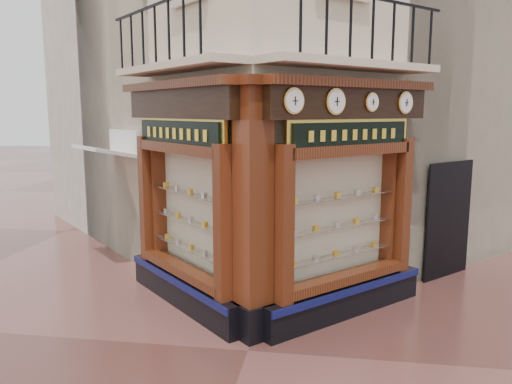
% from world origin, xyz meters
% --- Properties ---
extents(ground, '(80.00, 80.00, 0.00)m').
position_xyz_m(ground, '(0.00, 0.00, 0.00)').
color(ground, '#4D2924').
rests_on(ground, ground).
extents(main_building, '(11.31, 11.31, 12.00)m').
position_xyz_m(main_building, '(0.00, 6.16, 6.00)').
color(main_building, beige).
rests_on(main_building, ground).
extents(neighbour_left, '(11.31, 11.31, 11.00)m').
position_xyz_m(neighbour_left, '(-2.47, 8.63, 5.50)').
color(neighbour_left, beige).
rests_on(neighbour_left, ground).
extents(neighbour_right, '(11.31, 11.31, 11.00)m').
position_xyz_m(neighbour_right, '(2.47, 8.63, 5.50)').
color(neighbour_right, beige).
rests_on(neighbour_right, ground).
extents(shopfront_left, '(2.86, 2.86, 3.98)m').
position_xyz_m(shopfront_left, '(-1.41, 1.57, 1.98)').
color(shopfront_left, black).
rests_on(shopfront_left, ground).
extents(shopfront_right, '(2.86, 2.86, 3.98)m').
position_xyz_m(shopfront_right, '(1.41, 1.57, 1.98)').
color(shopfront_right, black).
rests_on(shopfront_right, ground).
extents(corner_pilaster, '(0.85, 0.85, 3.98)m').
position_xyz_m(corner_pilaster, '(0.00, 0.50, 1.95)').
color(corner_pilaster, black).
rests_on(corner_pilaster, ground).
extents(balcony, '(5.94, 2.97, 1.03)m').
position_xyz_m(balcony, '(0.00, 1.49, 4.22)').
color(balcony, beige).
rests_on(balcony, ground).
extents(clock_a, '(0.30, 0.30, 0.38)m').
position_xyz_m(clock_a, '(0.59, 0.49, 3.62)').
color(clock_a, gold).
rests_on(clock_a, ground).
extents(clock_b, '(0.32, 0.32, 0.41)m').
position_xyz_m(clock_b, '(1.19, 1.08, 3.62)').
color(clock_b, gold).
rests_on(clock_b, ground).
extents(clock_c, '(0.25, 0.25, 0.31)m').
position_xyz_m(clock_c, '(1.77, 1.67, 3.62)').
color(clock_c, gold).
rests_on(clock_c, ground).
extents(clock_d, '(0.31, 0.31, 0.38)m').
position_xyz_m(clock_d, '(2.38, 2.28, 3.62)').
color(clock_d, gold).
rests_on(clock_d, ground).
extents(awning, '(1.82, 1.82, 0.27)m').
position_xyz_m(awning, '(-3.79, 3.59, 0.00)').
color(awning, silver).
rests_on(awning, ground).
extents(signboard_left, '(2.14, 2.14, 0.57)m').
position_xyz_m(signboard_left, '(-1.46, 1.51, 3.10)').
color(signboard_left, yellow).
rests_on(signboard_left, ground).
extents(signboard_right, '(1.99, 1.99, 0.53)m').
position_xyz_m(signboard_right, '(1.46, 1.51, 3.10)').
color(signboard_right, yellow).
rests_on(signboard_right, ground).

